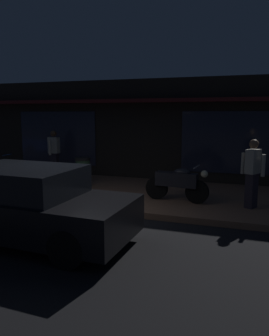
{
  "coord_description": "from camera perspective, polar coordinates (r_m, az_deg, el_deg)",
  "views": [
    {
      "loc": [
        3.7,
        -6.1,
        2.42
      ],
      "look_at": [
        0.8,
        2.4,
        0.95
      ],
      "focal_mm": 35.59,
      "sensor_mm": 36.0,
      "label": 1
    }
  ],
  "objects": [
    {
      "name": "person_bystander",
      "position": [
        8.48,
        19.54,
        -0.69
      ],
      "size": [
        0.58,
        0.44,
        1.67
      ],
      "color": "#28232D",
      "rests_on": "sidewalk_slab"
    },
    {
      "name": "parked_car_across",
      "position": [
        6.75,
        -18.07,
        -5.91
      ],
      "size": [
        4.16,
        1.91,
        1.42
      ],
      "color": "black",
      "rests_on": "ground_plane"
    },
    {
      "name": "storefront_building",
      "position": [
        13.04,
        2.36,
        6.58
      ],
      "size": [
        18.0,
        3.3,
        3.6
      ],
      "color": "black",
      "rests_on": "ground_plane"
    },
    {
      "name": "sidewalk_slab",
      "position": [
        10.1,
        -3.2,
        -4.14
      ],
      "size": [
        18.0,
        4.0,
        0.15
      ],
      "primitive_type": "cube",
      "color": "#8C6047",
      "rests_on": "ground_plane"
    },
    {
      "name": "trash_bin",
      "position": [
        10.49,
        -8.81,
        -0.69
      ],
      "size": [
        0.48,
        0.48,
        0.93
      ],
      "color": "#2D4C33",
      "rests_on": "sidewalk_slab"
    },
    {
      "name": "ground_plane",
      "position": [
        7.54,
        -11.89,
        -9.64
      ],
      "size": [
        60.0,
        60.0,
        0.0
      ],
      "primitive_type": "plane",
      "color": "black"
    },
    {
      "name": "person_photographer",
      "position": [
        12.48,
        -13.6,
        2.62
      ],
      "size": [
        0.38,
        0.61,
        1.67
      ],
      "color": "#28232D",
      "rests_on": "sidewalk_slab"
    },
    {
      "name": "motorcycle",
      "position": [
        8.73,
        7.42,
        -2.51
      ],
      "size": [
        1.7,
        0.55,
        0.97
      ],
      "color": "black",
      "rests_on": "sidewalk_slab"
    },
    {
      "name": "bicycle_extra",
      "position": [
        10.51,
        -21.56,
        -1.85
      ],
      "size": [
        1.62,
        0.54,
        0.91
      ],
      "color": "black",
      "rests_on": "sidewalk_slab"
    }
  ]
}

